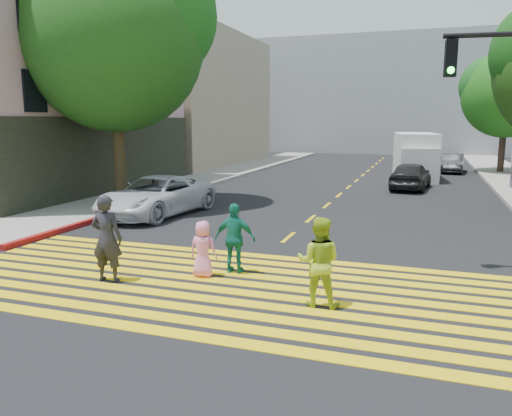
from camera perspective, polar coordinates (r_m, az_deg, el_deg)
The scene contains 19 objects.
ground at distance 9.58m, azimuth -5.94°, elevation -11.27°, with size 120.00×120.00×0.00m, color black.
sidewalk_left at distance 32.68m, azimuth -3.32°, elevation 4.06°, with size 3.00×40.00×0.15m, color gray.
curb_red at distance 18.01m, azimuth -17.97°, elevation -1.32°, with size 0.20×8.00×0.16m, color maroon.
crosswalk at distance 10.68m, azimuth -3.04°, elevation -8.93°, with size 13.40×5.30×0.01m.
lane_line at distance 31.01m, azimuth 11.78°, elevation 3.41°, with size 0.12×34.40×0.01m.
building_left_pink at distance 28.22m, azimuth -26.20°, elevation 11.28°, with size 12.10×14.10×11.00m.
building_left_tan at distance 41.19m, azimuth -10.06°, elevation 12.02°, with size 12.00×16.00×10.00m, color tan.
backdrop_block at distance 56.27m, azimuth 15.38°, elevation 12.27°, with size 30.00×8.00×12.00m, color gray.
tree_left at distance 21.51m, azimuth -15.67°, elevation 18.83°, with size 9.10×8.99×10.22m.
tree_right_far at distance 36.20m, azimuth 26.88°, elevation 11.99°, with size 7.28×7.03×7.95m.
pedestrian_man at distance 11.24m, azimuth -16.68°, elevation -3.35°, with size 0.70×0.46×1.91m, color #24242B.
pedestrian_woman at distance 9.45m, azimuth 7.19°, elevation -6.12°, with size 0.83×0.65×1.71m, color #A2C324.
pedestrian_child at distance 11.21m, azimuth -6.08°, elevation -4.68°, with size 0.62×0.41×1.28m, color pink.
pedestrian_extra at distance 11.38m, azimuth -2.41°, elevation -3.51°, with size 0.95×0.40×1.62m, color #147260.
white_sedan at distance 18.73m, azimuth -11.30°, elevation 1.37°, with size 2.37×5.15×1.43m, color silver.
dark_car_near at distance 26.44m, azimuth 17.27°, elevation 3.57°, with size 1.66×4.12×1.41m, color black.
silver_car at distance 38.77m, azimuth 18.24°, elevation 5.38°, with size 1.86×4.56×1.32m, color #9396A2.
dark_car_parked at distance 35.90m, azimuth 21.57°, elevation 4.79°, with size 1.32×3.79×1.25m, color black.
white_van at distance 31.28m, azimuth 17.75°, elevation 5.54°, with size 2.83×5.93×2.69m.
Camera 1 is at (3.80, -8.08, 3.48)m, focal length 35.00 mm.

